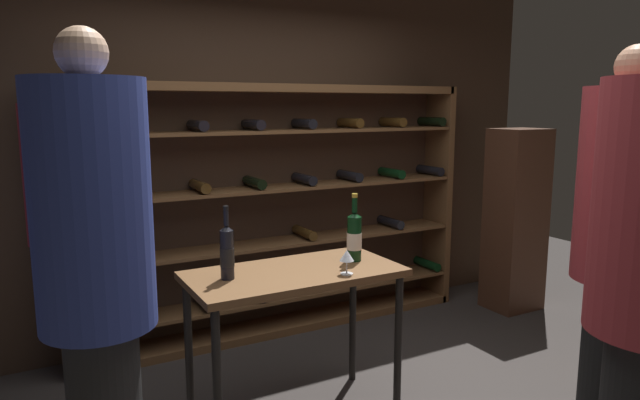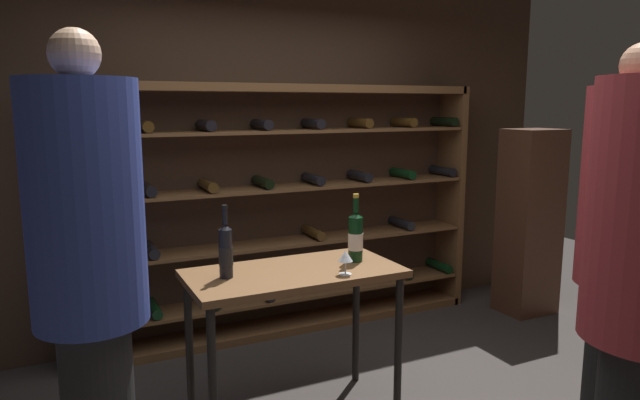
% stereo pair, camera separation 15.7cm
% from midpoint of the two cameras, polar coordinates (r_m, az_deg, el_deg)
% --- Properties ---
extents(back_wall, '(5.47, 0.10, 2.92)m').
position_cam_midpoint_polar(back_wall, '(4.47, -5.35, 5.53)').
color(back_wall, '#3D2B1E').
rests_on(back_wall, ground).
extents(wine_rack, '(3.19, 0.32, 1.92)m').
position_cam_midpoint_polar(wine_rack, '(4.40, -2.27, -1.02)').
color(wine_rack, brown).
rests_on(wine_rack, ground).
extents(tasting_table, '(1.17, 0.59, 0.87)m').
position_cam_midpoint_polar(tasting_table, '(3.17, -1.20, -8.84)').
color(tasting_table, brown).
rests_on(tasting_table, ground).
extents(person_guest_khaki, '(0.47, 0.47, 2.06)m').
position_cam_midpoint_polar(person_guest_khaki, '(3.20, 29.73, -3.09)').
color(person_guest_khaki, black).
rests_on(person_guest_khaki, ground).
extents(person_bystander_dark_jacket, '(0.45, 0.45, 2.05)m').
position_cam_midpoint_polar(person_bystander_dark_jacket, '(2.44, -20.44, -5.94)').
color(person_bystander_dark_jacket, black).
rests_on(person_bystander_dark_jacket, ground).
extents(display_cabinet, '(0.44, 0.36, 1.57)m').
position_cam_midpoint_polar(display_cabinet, '(5.17, 21.07, -2.08)').
color(display_cabinet, '#4C2D1E').
rests_on(display_cabinet, ground).
extents(wine_bottle_red_label, '(0.09, 0.09, 0.39)m').
position_cam_midpoint_polar(wine_bottle_red_label, '(3.29, 4.95, -3.69)').
color(wine_bottle_red_label, black).
rests_on(wine_bottle_red_label, tasting_table).
extents(wine_bottle_gold_foil, '(0.07, 0.07, 0.39)m').
position_cam_midpoint_polar(wine_bottle_gold_foil, '(3.00, -7.95, -5.09)').
color(wine_bottle_gold_foil, black).
rests_on(wine_bottle_gold_foil, tasting_table).
extents(wine_glass_stemmed_right, '(0.08, 0.08, 0.13)m').
position_cam_midpoint_polar(wine_glass_stemmed_right, '(3.04, 4.06, -5.74)').
color(wine_glass_stemmed_right, silver).
rests_on(wine_glass_stemmed_right, tasting_table).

